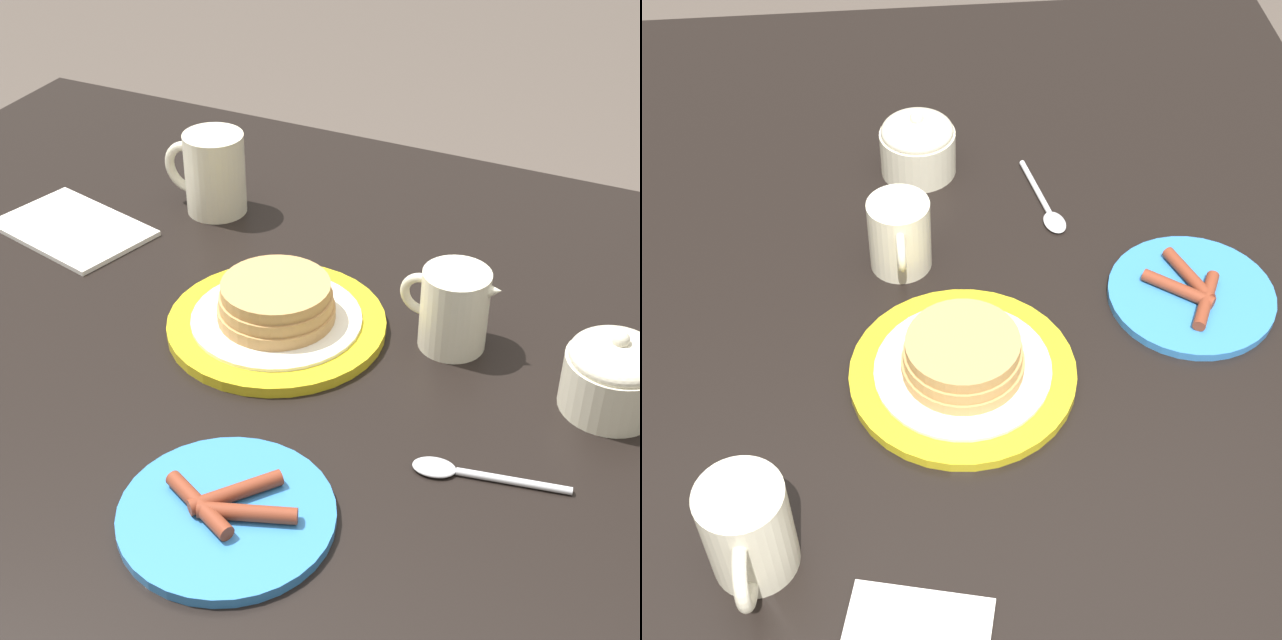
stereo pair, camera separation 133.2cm
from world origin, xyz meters
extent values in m
cube|color=black|center=(0.00, 0.00, 0.73)|extent=(1.41, 1.02, 0.03)
cube|color=black|center=(-0.64, -0.45, 0.36)|extent=(0.07, 0.07, 0.71)
cube|color=black|center=(-0.64, 0.45, 0.36)|extent=(0.07, 0.07, 0.71)
cylinder|color=gold|center=(0.04, -0.02, 0.75)|extent=(0.23, 0.23, 0.01)
cylinder|color=white|center=(0.04, -0.02, 0.76)|extent=(0.18, 0.18, 0.00)
cylinder|color=tan|center=(0.04, -0.02, 0.77)|extent=(0.13, 0.13, 0.01)
cylinder|color=tan|center=(0.04, -0.02, 0.78)|extent=(0.12, 0.12, 0.01)
cylinder|color=tan|center=(0.04, -0.02, 0.79)|extent=(0.12, 0.12, 0.01)
cylinder|color=#337AC6|center=(-0.05, 0.24, 0.75)|extent=(0.18, 0.18, 0.01)
cylinder|color=brown|center=(-0.07, 0.24, 0.76)|extent=(0.08, 0.04, 0.01)
cylinder|color=brown|center=(-0.03, 0.25, 0.76)|extent=(0.08, 0.05, 0.01)
cylinder|color=brown|center=(-0.05, 0.22, 0.76)|extent=(0.06, 0.07, 0.01)
cylinder|color=beige|center=(0.23, -0.22, 0.79)|extent=(0.08, 0.08, 0.10)
torus|color=beige|center=(0.27, -0.22, 0.79)|extent=(0.07, 0.01, 0.07)
cylinder|color=brown|center=(0.23, -0.22, 0.84)|extent=(0.07, 0.07, 0.00)
cylinder|color=beige|center=(-0.13, -0.08, 0.79)|extent=(0.07, 0.07, 0.09)
cone|color=beige|center=(-0.16, -0.08, 0.82)|extent=(0.04, 0.03, 0.04)
torus|color=beige|center=(-0.10, -0.08, 0.79)|extent=(0.05, 0.01, 0.05)
cylinder|color=beige|center=(-0.30, -0.05, 0.77)|extent=(0.09, 0.09, 0.06)
ellipsoid|color=beige|center=(-0.30, -0.05, 0.80)|extent=(0.09, 0.09, 0.03)
sphere|color=beige|center=(-0.30, -0.05, 0.82)|extent=(0.02, 0.02, 0.02)
cylinder|color=silver|center=(-0.25, 0.10, 0.75)|extent=(0.10, 0.03, 0.01)
ellipsoid|color=silver|center=(-0.18, 0.11, 0.75)|extent=(0.04, 0.03, 0.01)
camera|label=1|loc=(-0.36, 0.72, 1.35)|focal=55.00mm
camera|label=2|loc=(0.68, -0.09, 1.52)|focal=55.00mm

